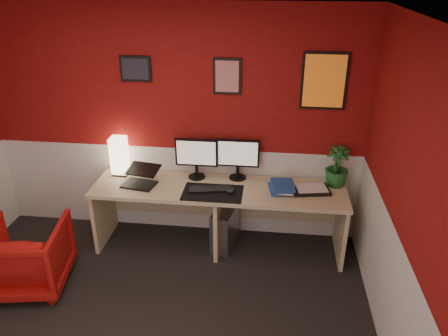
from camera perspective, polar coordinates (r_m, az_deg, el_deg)
ceiling at (r=2.69m, az=-16.72°, el=17.77°), size 4.00×3.50×0.01m
wall_back at (r=4.61m, az=-6.66°, el=5.53°), size 4.00×0.01×2.50m
wall_right at (r=3.08m, az=24.19°, el=-7.61°), size 0.01×3.50×2.50m
wainscot_back at (r=4.91m, az=-6.23°, el=-2.73°), size 4.00×0.01×1.00m
wainscot_right at (r=3.52m, az=21.84°, el=-17.94°), size 0.01×3.50×1.00m
desk at (r=4.61m, az=-0.68°, el=-6.58°), size 2.60×0.65×0.73m
shoji_lamp at (r=4.76m, az=-13.65°, el=1.45°), size 0.16×0.16×0.40m
laptop at (r=4.50m, az=-11.25°, el=-1.00°), size 0.37×0.29×0.22m
monitor_left at (r=4.51m, az=-3.70°, el=2.04°), size 0.45×0.06×0.58m
monitor_right at (r=4.49m, az=1.85°, el=1.97°), size 0.45×0.06×0.58m
desk_mat at (r=4.32m, az=-1.51°, el=-3.28°), size 0.60×0.38×0.01m
keyboard at (r=4.37m, az=-1.85°, el=-2.77°), size 0.44×0.22×0.02m
mouse at (r=4.31m, az=0.89°, el=-3.08°), size 0.07×0.11×0.03m
book_bottom at (r=4.39m, az=6.00°, el=-2.81°), size 0.24×0.30×0.03m
book_middle at (r=4.38m, az=6.77°, el=-2.51°), size 0.23×0.29×0.02m
book_top at (r=4.35m, az=6.25°, el=-2.32°), size 0.26×0.33×0.03m
zen_tray at (r=4.44m, az=11.45°, el=-2.81°), size 0.39×0.31×0.03m
potted_plant at (r=4.52m, az=14.70°, el=0.20°), size 0.29×0.29×0.43m
pc_tower at (r=4.72m, az=0.15°, el=-7.78°), size 0.28×0.48×0.45m
armchair at (r=4.53m, az=-24.57°, el=-10.50°), size 0.81×0.83×0.65m
art_left at (r=4.53m, az=-11.60°, el=12.73°), size 0.32×0.02×0.26m
art_center at (r=4.34m, az=0.43°, el=12.03°), size 0.28×0.02×0.36m
art_right at (r=4.35m, az=13.10°, el=11.13°), size 0.44×0.02×0.56m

